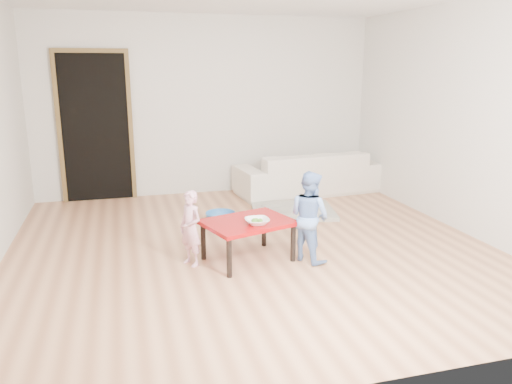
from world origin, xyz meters
name	(u,v)px	position (x,y,z in m)	size (l,w,h in m)	color
floor	(251,246)	(0.00, 0.00, 0.00)	(5.00, 5.00, 0.01)	#A06844
back_wall	(207,106)	(0.00, 2.50, 1.30)	(5.00, 0.02, 2.60)	beige
right_wall	(463,118)	(2.50, 0.00, 1.30)	(0.02, 5.00, 2.60)	beige
doorway	(96,128)	(-1.60, 2.48, 1.02)	(1.02, 0.08, 2.11)	brown
sofa	(308,172)	(1.43, 2.05, 0.31)	(2.15, 0.84, 0.63)	silver
cushion	(290,165)	(1.09, 1.89, 0.48)	(0.47, 0.42, 0.13)	orange
red_table	(248,240)	(-0.13, -0.37, 0.21)	(0.82, 0.62, 0.41)	#91070A
bowl	(257,221)	(-0.07, -0.50, 0.44)	(0.23, 0.23, 0.06)	white
broccoli	(257,221)	(-0.07, -0.50, 0.44)	(0.12, 0.12, 0.06)	#2D5919
child_pink	(191,228)	(-0.69, -0.33, 0.37)	(0.27, 0.18, 0.74)	#D7628C
child_blue	(310,216)	(0.46, -0.51, 0.45)	(0.44, 0.34, 0.90)	#608DDF
basin	(220,217)	(-0.14, 0.95, 0.06)	(0.37, 0.37, 0.12)	#3073B7
blanket	(293,211)	(0.86, 1.07, 0.03)	(1.05, 0.87, 0.05)	#B9B5A4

